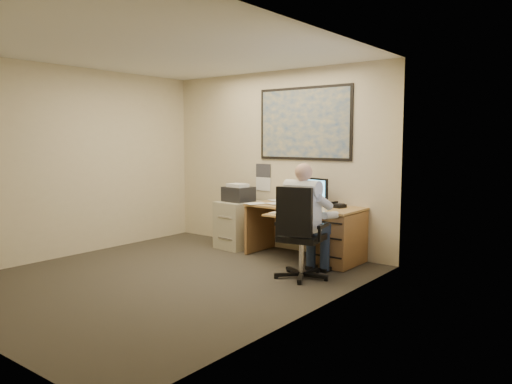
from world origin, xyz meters
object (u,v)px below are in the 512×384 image
Objects in this scene: office_chair at (299,252)px; person at (303,221)px; desk at (326,230)px; filing_cabinet at (239,220)px.

office_chair is 0.81× the size of person.
desk is at bearing 88.68° from office_chair.
desk is 1.15× the size of person.
person is (1.70, -0.81, 0.27)m from filing_cabinet.
office_chair is at bearing -80.93° from desk.
desk reaches higher than office_chair.
office_chair reaches higher than filing_cabinet.
person reaches higher than filing_cabinet.
filing_cabinet is (-1.54, -0.02, -0.01)m from desk.
person is (0.16, -0.84, 0.25)m from desk.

